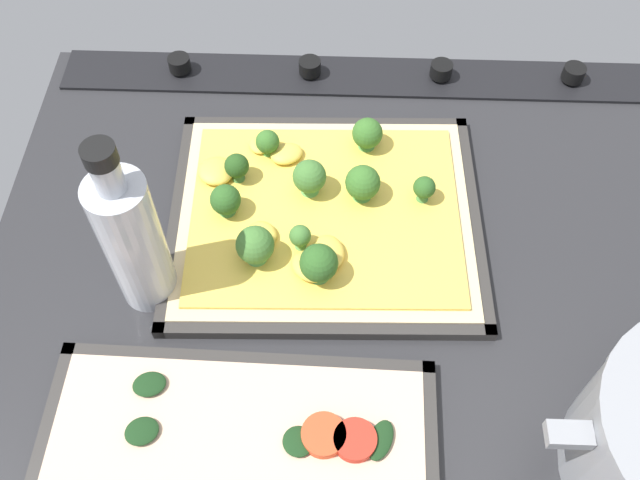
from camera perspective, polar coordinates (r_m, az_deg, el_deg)
ground_plane at (r=74.09cm, az=4.57°, el=-5.62°), size 83.30×72.81×3.00cm
stove_control_panel at (r=92.91cm, az=4.45°, el=13.16°), size 79.96×7.00×2.60cm
baking_tray_front at (r=77.71cm, az=0.40°, el=1.68°), size 34.71×29.85×1.30cm
broccoli_pizza at (r=76.39cm, az=-0.18°, el=2.37°), size 32.25×27.39×5.86cm
oil_bottle at (r=68.01cm, az=-14.91°, el=0.06°), size 5.76×5.76×21.82cm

